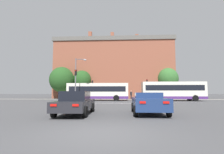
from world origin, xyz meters
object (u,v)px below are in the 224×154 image
(car_roadster_right, at_px, (149,103))
(pedestrian_walking_east, at_px, (101,94))
(traffic_light_far_left, at_px, (92,87))
(pedestrian_waiting, at_px, (127,94))
(pedestrian_walking_west, at_px, (131,94))
(bus_crossing_lead, at_px, (98,91))
(traffic_light_far_right, at_px, (147,86))
(car_saloon_left, at_px, (76,103))
(traffic_light_near_left, at_px, (76,81))
(street_lamp_junction, at_px, (77,75))
(bus_crossing_trailing, at_px, (173,91))

(car_roadster_right, height_order, pedestrian_walking_east, pedestrian_walking_east)
(car_roadster_right, relative_size, traffic_light_far_left, 1.13)
(pedestrian_waiting, distance_m, pedestrian_walking_west, 1.13)
(bus_crossing_lead, bearing_deg, traffic_light_far_right, 123.80)
(pedestrian_walking_east, xyz_separation_m, pedestrian_walking_west, (6.37, 0.79, 0.01))
(car_saloon_left, distance_m, car_roadster_right, 4.68)
(traffic_light_near_left, bearing_deg, pedestrian_walking_east, 81.22)
(car_saloon_left, xyz_separation_m, street_lamp_junction, (-3.87, 15.35, 3.35))
(car_roadster_right, xyz_separation_m, bus_crossing_lead, (-5.89, 18.98, 0.90))
(traffic_light_far_left, height_order, pedestrian_waiting, traffic_light_far_left)
(car_saloon_left, relative_size, traffic_light_near_left, 1.06)
(bus_crossing_trailing, xyz_separation_m, traffic_light_near_left, (-14.99, -6.50, 1.33))
(pedestrian_waiting, bearing_deg, car_roadster_right, 97.99)
(bus_crossing_lead, xyz_separation_m, pedestrian_waiting, (5.22, 6.00, -0.55))
(pedestrian_walking_east, bearing_deg, pedestrian_walking_west, -72.58)
(street_lamp_junction, distance_m, pedestrian_walking_west, 14.22)
(bus_crossing_trailing, bearing_deg, traffic_light_near_left, -66.54)
(car_roadster_right, relative_size, traffic_light_far_right, 1.06)
(traffic_light_far_left, bearing_deg, car_saloon_left, -82.78)
(pedestrian_walking_east, bearing_deg, bus_crossing_lead, -167.44)
(car_saloon_left, xyz_separation_m, traffic_light_near_left, (-3.42, 12.66, 2.31))
(bus_crossing_trailing, xyz_separation_m, pedestrian_waiting, (-7.58, 6.32, -0.65))
(car_saloon_left, distance_m, bus_crossing_lead, 19.53)
(car_saloon_left, height_order, bus_crossing_trailing, bus_crossing_trailing)
(car_saloon_left, xyz_separation_m, pedestrian_waiting, (3.99, 25.48, 0.32))
(bus_crossing_trailing, distance_m, street_lamp_junction, 16.07)
(bus_crossing_lead, height_order, traffic_light_far_right, traffic_light_far_right)
(car_roadster_right, bearing_deg, traffic_light_near_left, 124.47)
(car_saloon_left, height_order, pedestrian_waiting, pedestrian_waiting)
(traffic_light_far_right, bearing_deg, traffic_light_near_left, -131.52)
(car_saloon_left, bearing_deg, traffic_light_far_left, 95.67)
(car_roadster_right, bearing_deg, pedestrian_walking_east, 104.72)
(traffic_light_near_left, bearing_deg, traffic_light_far_left, 88.88)
(car_roadster_right, distance_m, pedestrian_waiting, 25.00)
(bus_crossing_trailing, distance_m, pedestrian_walking_east, 14.43)
(traffic_light_far_right, bearing_deg, street_lamp_junction, -139.14)
(bus_crossing_trailing, xyz_separation_m, traffic_light_far_right, (-3.34, 6.65, 1.11))
(traffic_light_near_left, bearing_deg, bus_crossing_trailing, 23.46)
(car_roadster_right, bearing_deg, bus_crossing_lead, 108.13)
(pedestrian_walking_east, bearing_deg, car_roadster_right, -155.82)
(bus_crossing_lead, distance_m, traffic_light_far_right, 11.45)
(traffic_light_far_right, bearing_deg, pedestrian_walking_west, 174.52)
(car_roadster_right, height_order, street_lamp_junction, street_lamp_junction)
(pedestrian_walking_east, bearing_deg, car_saloon_left, -166.33)
(street_lamp_junction, height_order, pedestrian_walking_east, street_lamp_junction)
(traffic_light_near_left, bearing_deg, bus_crossing_lead, 72.25)
(traffic_light_near_left, bearing_deg, car_saloon_left, -74.87)
(car_saloon_left, relative_size, car_roadster_right, 1.09)
(traffic_light_near_left, xyz_separation_m, street_lamp_junction, (-0.44, 2.69, 1.04))
(traffic_light_far_right, relative_size, pedestrian_waiting, 2.35)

